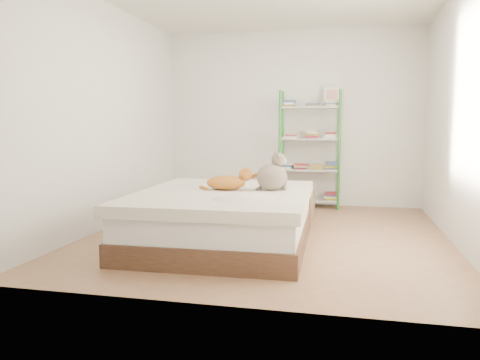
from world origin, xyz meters
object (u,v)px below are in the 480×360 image
(orange_cat, at_px, (226,181))
(cardboard_box, at_px, (291,204))
(bed, at_px, (224,218))
(grey_cat, at_px, (272,171))
(shelf_unit, at_px, (310,151))
(white_bin, at_px, (192,193))

(orange_cat, relative_size, cardboard_box, 0.82)
(bed, relative_size, cardboard_box, 3.73)
(grey_cat, xyz_separation_m, shelf_unit, (0.22, 2.19, 0.09))
(bed, xyz_separation_m, cardboard_box, (0.52, 1.39, -0.07))
(bed, distance_m, grey_cat, 0.68)
(orange_cat, distance_m, grey_cat, 0.48)
(cardboard_box, relative_size, white_bin, 1.71)
(grey_cat, bearing_deg, shelf_unit, -31.40)
(bed, distance_m, shelf_unit, 2.53)
(bed, relative_size, shelf_unit, 1.23)
(cardboard_box, height_order, white_bin, cardboard_box)
(orange_cat, distance_m, white_bin, 2.39)
(grey_cat, distance_m, shelf_unit, 2.20)
(bed, bearing_deg, white_bin, 114.82)
(orange_cat, xyz_separation_m, white_bin, (-1.07, 2.08, -0.46))
(shelf_unit, relative_size, white_bin, 5.19)
(bed, relative_size, grey_cat, 5.54)
(cardboard_box, bearing_deg, grey_cat, -90.03)
(cardboard_box, bearing_deg, bed, -107.59)
(shelf_unit, distance_m, cardboard_box, 1.17)
(bed, bearing_deg, shelf_unit, 72.63)
(orange_cat, bearing_deg, shelf_unit, 62.08)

